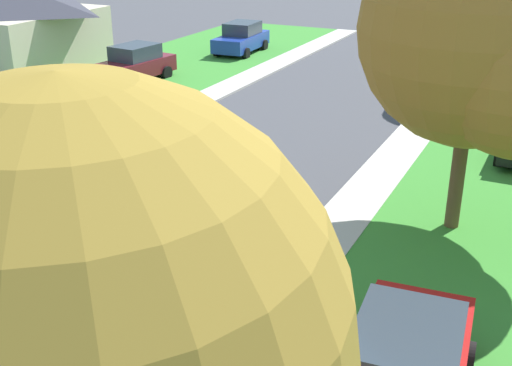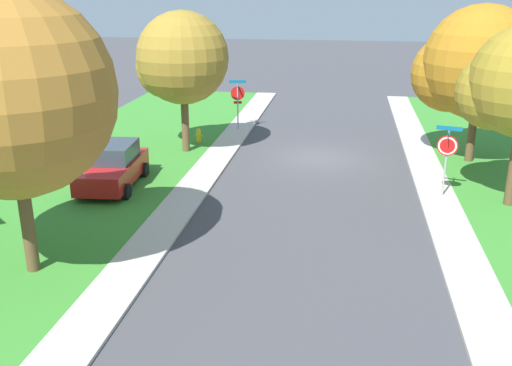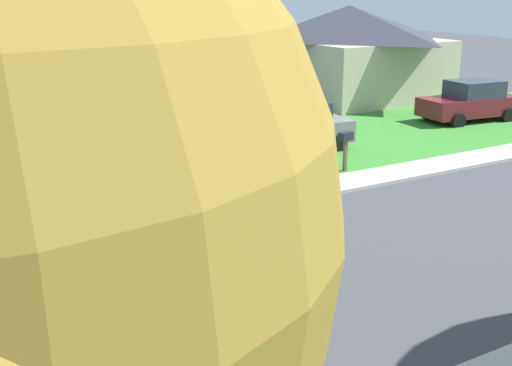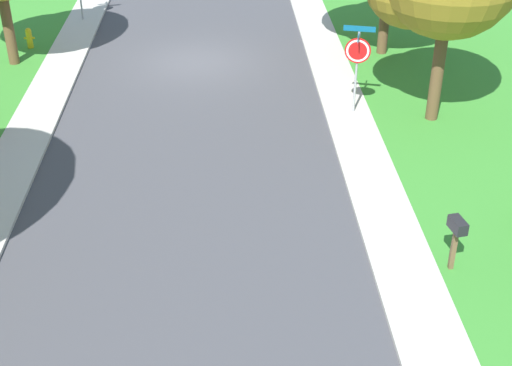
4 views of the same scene
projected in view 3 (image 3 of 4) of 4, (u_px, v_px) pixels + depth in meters
name	position (u px, v px, depth m)	size (l,w,h in m)	color
sidewalk_west	(357.00, 181.00, 19.91)	(1.40, 56.00, 0.10)	#B7B2A8
lawn_west	(273.00, 148.00, 23.77)	(8.00, 56.00, 0.08)	#38842D
stop_sign_far_corner	(110.00, 150.00, 15.87)	(0.90, 0.90, 2.77)	#9E9EA3
car_maroon_behind_trees	(471.00, 102.00, 28.21)	(2.39, 4.47, 1.76)	maroon
car_grey_kerbside_mid	(291.00, 127.00, 23.24)	(2.31, 4.44, 1.76)	gray
tree_sidewalk_near	(92.00, 36.00, 17.01)	(4.15, 3.86, 6.47)	brown
house_left_setback	(348.00, 50.00, 33.94)	(9.06, 7.87, 4.60)	beige
mailbox	(346.00, 142.00, 20.56)	(0.33, 0.52, 1.31)	brown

